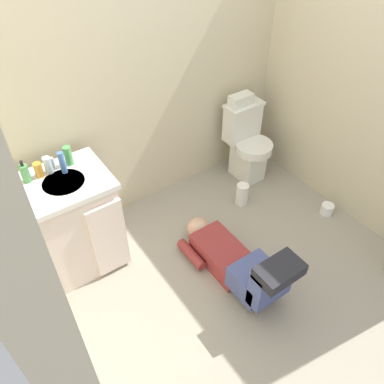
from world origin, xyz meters
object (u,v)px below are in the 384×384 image
at_px(paper_towel_roll, 242,194).
at_px(vanity_cabinet, 75,222).
at_px(soap_dispenser, 25,173).
at_px(toilet_paper_roll, 327,209).
at_px(bottle_clear, 48,165).
at_px(bottle_amber, 39,170).
at_px(toilet, 247,143).
at_px(tissue_box, 241,100).
at_px(bottle_blue, 62,163).
at_px(person_plumber, 238,263).
at_px(faucet, 53,164).
at_px(bottle_green, 68,156).

bearing_deg(paper_towel_roll, vanity_cabinet, 171.59).
relative_size(soap_dispenser, paper_towel_roll, 0.77).
bearing_deg(soap_dispenser, toilet_paper_roll, -22.00).
xyz_separation_m(bottle_clear, paper_towel_roll, (1.49, -0.35, -0.77)).
bearing_deg(bottle_amber, toilet, -0.81).
bearing_deg(bottle_amber, toilet_paper_roll, -22.92).
height_order(tissue_box, bottle_blue, bottle_blue).
bearing_deg(bottle_amber, bottle_blue, -19.35).
bearing_deg(toilet_paper_roll, paper_towel_roll, 134.98).
bearing_deg(person_plumber, tissue_box, 51.21).
bearing_deg(bottle_blue, faucet, 124.33).
relative_size(faucet, bottle_amber, 0.94).
bearing_deg(tissue_box, bottle_clear, -178.04).
xyz_separation_m(faucet, bottle_green, (0.11, 0.00, 0.02)).
xyz_separation_m(soap_dispenser, bottle_clear, (0.15, 0.01, -0.01)).
bearing_deg(bottle_blue, bottle_clear, 145.54).
relative_size(faucet, bottle_blue, 0.61).
distance_m(person_plumber, soap_dispenser, 1.61).
bearing_deg(paper_towel_roll, person_plumber, -132.73).
bearing_deg(tissue_box, bottle_blue, -175.98).
relative_size(toilet, paper_towel_roll, 3.50).
bearing_deg(toilet_paper_roll, vanity_cabinet, 159.20).
distance_m(faucet, paper_towel_roll, 1.68).
xyz_separation_m(toilet, faucet, (-1.76, 0.04, 0.50)).
bearing_deg(vanity_cabinet, bottle_amber, 129.33).
xyz_separation_m(vanity_cabinet, bottle_amber, (-0.11, 0.13, 0.45)).
distance_m(person_plumber, bottle_green, 1.44).
height_order(person_plumber, bottle_amber, bottle_amber).
distance_m(tissue_box, bottle_blue, 1.67).
relative_size(toilet, bottle_clear, 6.15).
bearing_deg(paper_towel_roll, tissue_box, 58.12).
bearing_deg(vanity_cabinet, toilet, 3.42).
bearing_deg(tissue_box, soap_dispenser, -177.91).
distance_m(vanity_cabinet, bottle_amber, 0.49).
bearing_deg(bottle_amber, paper_towel_roll, -12.51).
distance_m(toilet, person_plumber, 1.30).
height_order(vanity_cabinet, bottle_green, bottle_green).
height_order(soap_dispenser, toilet_paper_roll, soap_dispenser).
height_order(bottle_amber, paper_towel_roll, bottle_amber).
distance_m(tissue_box, toilet_paper_roll, 1.25).
bearing_deg(toilet, paper_towel_roll, -133.20).
bearing_deg(toilet, vanity_cabinet, -176.58).
bearing_deg(bottle_green, tissue_box, 1.74).
relative_size(bottle_blue, toilet_paper_roll, 1.48).
xyz_separation_m(vanity_cabinet, paper_towel_roll, (1.45, -0.21, -0.31)).
bearing_deg(person_plumber, soap_dispenser, 138.15).
distance_m(paper_towel_roll, toilet_paper_roll, 0.77).
bearing_deg(toilet, bottle_amber, 179.19).
relative_size(bottle_amber, toilet_paper_roll, 0.97).
height_order(tissue_box, bottle_amber, bottle_amber).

